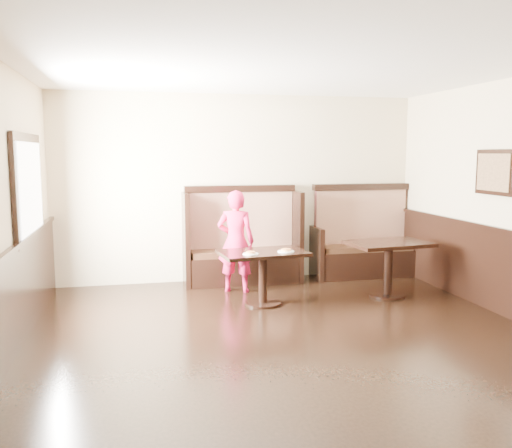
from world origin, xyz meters
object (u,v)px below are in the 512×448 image
object	(u,v)px
table_main	(263,264)
child	(236,241)
booth_main	(242,247)
table_neighbor	(388,256)
booth_neighbor	(363,245)

from	to	relation	value
table_main	child	world-z (taller)	child
table_main	booth_main	bearing A→B (deg)	84.61
table_neighbor	child	xyz separation A→B (m)	(-1.97, 0.68, 0.16)
table_main	table_neighbor	world-z (taller)	table_neighbor
table_main	child	bearing A→B (deg)	100.49
child	booth_main	bearing A→B (deg)	-89.75
booth_neighbor	table_neighbor	size ratio (longest dim) A/B	1.45
child	booth_neighbor	bearing A→B (deg)	-145.88
booth_main	table_neighbor	distance (m)	2.16
booth_neighbor	child	xyz separation A→B (m)	(-2.15, -0.56, 0.23)
booth_main	table_neighbor	bearing A→B (deg)	-34.79
booth_neighbor	table_neighbor	xyz separation A→B (m)	(-0.17, -1.23, 0.07)
booth_neighbor	child	size ratio (longest dim) A/B	1.16
booth_neighbor	child	bearing A→B (deg)	-165.46
table_main	child	xyz separation A→B (m)	(-0.22, 0.72, 0.18)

